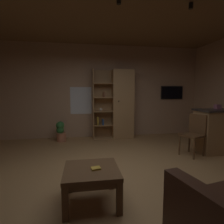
{
  "coord_description": "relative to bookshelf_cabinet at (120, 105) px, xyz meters",
  "views": [
    {
      "loc": [
        -0.54,
        -2.87,
        1.41
      ],
      "look_at": [
        0.0,
        0.4,
        1.05
      ],
      "focal_mm": 29.07,
      "sensor_mm": 36.0,
      "label": 1
    }
  ],
  "objects": [
    {
      "name": "bookshelf_cabinet",
      "position": [
        0.0,
        0.0,
        0.0
      ],
      "size": [
        1.25,
        0.41,
        2.09
      ],
      "color": "#A87F51",
      "rests_on": "ground"
    },
    {
      "name": "track_light_spot_3",
      "position": [
        0.6,
        -2.64,
        1.76
      ],
      "size": [
        0.07,
        0.07,
        0.09
      ],
      "primitive_type": "cylinder",
      "color": "black"
    },
    {
      "name": "window_pane_back",
      "position": [
        -1.19,
        0.24,
        0.12
      ],
      "size": [
        0.65,
        0.01,
        0.83
      ],
      "primitive_type": "cube",
      "color": "white"
    },
    {
      "name": "tissue_box",
      "position": [
        2.02,
        -1.65,
        0.03
      ],
      "size": [
        0.13,
        0.13,
        0.11
      ],
      "primitive_type": "cube",
      "rotation": [
        0.0,
        0.0,
        -0.06
      ],
      "color": "#995972",
      "rests_on": "kitchen_bar_counter"
    },
    {
      "name": "table_book_0",
      "position": [
        -1.0,
        -3.29,
        -0.57
      ],
      "size": [
        0.13,
        0.11,
        0.02
      ],
      "primitive_type": "cube",
      "rotation": [
        0.0,
        0.0,
        0.18
      ],
      "color": "gold",
      "rests_on": "coffee_table"
    },
    {
      "name": "potted_floor_plant",
      "position": [
        -1.78,
        -0.16,
        -0.75
      ],
      "size": [
        0.28,
        0.29,
        0.58
      ],
      "color": "#B77051",
      "rests_on": "ground"
    },
    {
      "name": "floor",
      "position": [
        -0.61,
        -2.61,
        -1.04
      ],
      "size": [
        6.53,
        5.7,
        0.02
      ],
      "primitive_type": "cube",
      "color": "#A37A4C",
      "rests_on": "ground"
    },
    {
      "name": "wall_mounted_tv",
      "position": [
        1.81,
        0.21,
        0.37
      ],
      "size": [
        0.76,
        0.06,
        0.43
      ],
      "color": "black"
    },
    {
      "name": "wall_back",
      "position": [
        -0.61,
        0.27,
        0.4
      ],
      "size": [
        6.65,
        0.06,
        2.86
      ],
      "primitive_type": "cube",
      "color": "tan",
      "rests_on": "ground"
    },
    {
      "name": "track_light_spot_2",
      "position": [
        -0.58,
        -2.61,
        1.76
      ],
      "size": [
        0.07,
        0.07,
        0.09
      ],
      "primitive_type": "cylinder",
      "color": "black"
    },
    {
      "name": "coffee_table",
      "position": [
        -1.05,
        -3.26,
        -0.67
      ],
      "size": [
        0.68,
        0.66,
        0.45
      ],
      "color": "brown",
      "rests_on": "ground"
    },
    {
      "name": "dining_chair",
      "position": [
        1.32,
        -1.84,
        -0.51
      ],
      "size": [
        0.55,
        0.55,
        0.92
      ],
      "color": "brown",
      "rests_on": "ground"
    }
  ]
}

